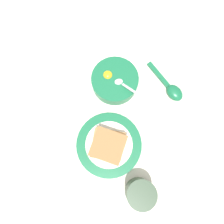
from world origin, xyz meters
TOP-DOWN VIEW (x-y plane):
  - ground_plane at (0.00, 0.00)m, footprint 3.00×3.00m
  - egg_bowl at (-0.03, -0.17)m, footprint 0.15×0.15m
  - toast_plate at (0.03, 0.02)m, footprint 0.20×0.20m
  - toast_sandwich at (0.04, 0.02)m, footprint 0.12×0.12m
  - soup_spoon at (-0.20, -0.11)m, footprint 0.09×0.16m
  - drinking_cup at (-0.02, 0.17)m, footprint 0.08×0.08m

SIDE VIEW (x-z plane):
  - ground_plane at x=0.00m, z-range 0.00..0.00m
  - toast_plate at x=0.03m, z-range 0.00..0.01m
  - soup_spoon at x=-0.20m, z-range 0.00..0.03m
  - egg_bowl at x=-0.03m, z-range -0.01..0.07m
  - toast_sandwich at x=0.04m, z-range 0.01..0.07m
  - drinking_cup at x=-0.02m, z-range 0.00..0.09m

